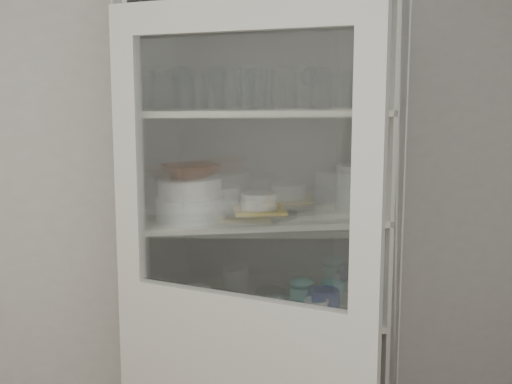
# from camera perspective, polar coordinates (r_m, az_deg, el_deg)

# --- Properties ---
(wall_back) EXTENTS (3.60, 0.02, 2.60)m
(wall_back) POSITION_cam_1_polar(r_m,az_deg,el_deg) (2.65, -5.03, -0.37)
(wall_back) COLOR #BBB9B6
(wall_back) RESTS_ON ground
(pantry_cabinet) EXTENTS (1.00, 0.45, 2.10)m
(pantry_cabinet) POSITION_cam_1_polar(r_m,az_deg,el_deg) (2.60, -0.22, -8.70)
(pantry_cabinet) COLOR silver
(pantry_cabinet) RESTS_ON floor
(cupboard_door) EXTENTS (0.76, 0.55, 2.00)m
(cupboard_door) POSITION_cam_1_polar(r_m,az_deg,el_deg) (2.10, -1.55, -15.08)
(cupboard_door) COLOR silver
(cupboard_door) RESTS_ON floor
(tumbler_0) EXTENTS (0.07, 0.07, 0.13)m
(tumbler_0) POSITION_cam_1_polar(r_m,az_deg,el_deg) (2.23, -8.33, 8.84)
(tumbler_0) COLOR silver
(tumbler_0) RESTS_ON shelf_glass
(tumbler_1) EXTENTS (0.08, 0.08, 0.13)m
(tumbler_1) POSITION_cam_1_polar(r_m,az_deg,el_deg) (2.26, -9.67, 8.84)
(tumbler_1) COLOR silver
(tumbler_1) RESTS_ON shelf_glass
(tumbler_2) EXTENTS (0.08, 0.08, 0.15)m
(tumbler_2) POSITION_cam_1_polar(r_m,az_deg,el_deg) (2.27, -6.31, 9.05)
(tumbler_2) COLOR silver
(tumbler_2) RESTS_ON shelf_glass
(tumbler_3) EXTENTS (0.08, 0.08, 0.15)m
(tumbler_3) POSITION_cam_1_polar(r_m,az_deg,el_deg) (2.28, -2.18, 9.22)
(tumbler_3) COLOR silver
(tumbler_3) RESTS_ON shelf_glass
(tumbler_4) EXTENTS (0.09, 0.09, 0.14)m
(tumbler_4) POSITION_cam_1_polar(r_m,az_deg,el_deg) (2.26, 0.71, 9.10)
(tumbler_4) COLOR silver
(tumbler_4) RESTS_ON shelf_glass
(tumbler_5) EXTENTS (0.09, 0.09, 0.14)m
(tumbler_5) POSITION_cam_1_polar(r_m,az_deg,el_deg) (2.35, 5.87, 9.05)
(tumbler_5) COLOR silver
(tumbler_5) RESTS_ON shelf_glass
(tumbler_6) EXTENTS (0.08, 0.08, 0.13)m
(tumbler_6) POSITION_cam_1_polar(r_m,az_deg,el_deg) (2.40, 9.97, 8.77)
(tumbler_6) COLOR silver
(tumbler_6) RESTS_ON shelf_glass
(tumbler_7) EXTENTS (0.10, 0.10, 0.15)m
(tumbler_7) POSITION_cam_1_polar(r_m,az_deg,el_deg) (2.38, -9.90, 9.05)
(tumbler_7) COLOR silver
(tumbler_7) RESTS_ON shelf_glass
(tumbler_8) EXTENTS (0.07, 0.07, 0.14)m
(tumbler_8) POSITION_cam_1_polar(r_m,az_deg,el_deg) (2.37, -5.08, 8.98)
(tumbler_8) COLOR silver
(tumbler_8) RESTS_ON shelf_glass
(tumbler_9) EXTENTS (0.10, 0.10, 0.15)m
(tumbler_9) POSITION_cam_1_polar(r_m,az_deg,el_deg) (2.42, 0.16, 9.13)
(tumbler_9) COLOR silver
(tumbler_9) RESTS_ON shelf_glass
(tumbler_10) EXTENTS (0.08, 0.08, 0.15)m
(tumbler_10) POSITION_cam_1_polar(r_m,az_deg,el_deg) (2.40, -1.03, 9.16)
(tumbler_10) COLOR silver
(tumbler_10) RESTS_ON shelf_glass
(goblet_0) EXTENTS (0.08, 0.08, 0.18)m
(goblet_0) POSITION_cam_1_polar(r_m,az_deg,el_deg) (2.48, -6.74, 9.41)
(goblet_0) COLOR silver
(goblet_0) RESTS_ON shelf_glass
(goblet_1) EXTENTS (0.08, 0.08, 0.18)m
(goblet_1) POSITION_cam_1_polar(r_m,az_deg,el_deg) (2.50, -3.54, 9.44)
(goblet_1) COLOR silver
(goblet_1) RESTS_ON shelf_glass
(goblet_2) EXTENTS (0.08, 0.08, 0.17)m
(goblet_2) POSITION_cam_1_polar(r_m,az_deg,el_deg) (2.56, 5.65, 9.37)
(goblet_2) COLOR silver
(goblet_2) RESTS_ON shelf_glass
(goblet_3) EXTENTS (0.08, 0.08, 0.17)m
(goblet_3) POSITION_cam_1_polar(r_m,az_deg,el_deg) (2.55, 4.83, 9.37)
(goblet_3) COLOR silver
(goblet_3) RESTS_ON shelf_glass
(plate_stack_front) EXTENTS (0.25, 0.25, 0.08)m
(plate_stack_front) POSITION_cam_1_polar(r_m,az_deg,el_deg) (2.35, -5.86, -1.48)
(plate_stack_front) COLOR silver
(plate_stack_front) RESTS_ON shelf_plates
(plate_stack_back) EXTENTS (0.23, 0.23, 0.10)m
(plate_stack_back) POSITION_cam_1_polar(r_m,az_deg,el_deg) (2.54, -4.00, -0.55)
(plate_stack_back) COLOR silver
(plate_stack_back) RESTS_ON shelf_plates
(cream_bowl) EXTENTS (0.26, 0.26, 0.07)m
(cream_bowl) POSITION_cam_1_polar(r_m,az_deg,el_deg) (2.34, -5.89, 0.38)
(cream_bowl) COLOR silver
(cream_bowl) RESTS_ON plate_stack_front
(terracotta_bowl) EXTENTS (0.26, 0.26, 0.05)m
(terracotta_bowl) POSITION_cam_1_polar(r_m,az_deg,el_deg) (2.33, -5.92, 1.86)
(terracotta_bowl) COLOR #5E2F17
(terracotta_bowl) RESTS_ON cream_bowl
(glass_platter) EXTENTS (0.35, 0.35, 0.02)m
(glass_platter) POSITION_cam_1_polar(r_m,az_deg,el_deg) (2.42, 0.28, -1.96)
(glass_platter) COLOR silver
(glass_platter) RESTS_ON shelf_plates
(yellow_trivet) EXTENTS (0.20, 0.20, 0.01)m
(yellow_trivet) POSITION_cam_1_polar(r_m,az_deg,el_deg) (2.42, 0.28, -1.62)
(yellow_trivet) COLOR gold
(yellow_trivet) RESTS_ON glass_platter
(white_ramekin) EXTENTS (0.18, 0.18, 0.06)m
(white_ramekin) POSITION_cam_1_polar(r_m,az_deg,el_deg) (2.41, 0.28, -0.77)
(white_ramekin) COLOR silver
(white_ramekin) RESTS_ON yellow_trivet
(grey_bowl_stack) EXTENTS (0.14, 0.14, 0.18)m
(grey_bowl_stack) POSITION_cam_1_polar(r_m,az_deg,el_deg) (2.55, 8.67, 0.37)
(grey_bowl_stack) COLOR #B1B2B2
(grey_bowl_stack) RESTS_ON shelf_plates
(mug_blue) EXTENTS (0.16, 0.16, 0.10)m
(mug_blue) POSITION_cam_1_polar(r_m,az_deg,el_deg) (2.56, 6.03, -9.68)
(mug_blue) COLOR navy
(mug_blue) RESTS_ON shelf_mugs
(mug_teal) EXTENTS (0.13, 0.13, 0.10)m
(mug_teal) POSITION_cam_1_polar(r_m,az_deg,el_deg) (2.68, 6.87, -8.91)
(mug_teal) COLOR teal
(mug_teal) RESTS_ON shelf_mugs
(mug_white) EXTENTS (0.11, 0.11, 0.09)m
(mug_white) POSITION_cam_1_polar(r_m,az_deg,el_deg) (2.48, 5.36, -10.43)
(mug_white) COLOR silver
(mug_white) RESTS_ON shelf_mugs
(teal_jar) EXTENTS (0.10, 0.10, 0.12)m
(teal_jar) POSITION_cam_1_polar(r_m,az_deg,el_deg) (2.60, 4.07, -9.21)
(teal_jar) COLOR teal
(teal_jar) RESTS_ON shelf_mugs
(measuring_cups) EXTENTS (0.10, 0.10, 0.04)m
(measuring_cups) POSITION_cam_1_polar(r_m,az_deg,el_deg) (2.48, -1.81, -11.03)
(measuring_cups) COLOR silver
(measuring_cups) RESTS_ON shelf_mugs
(white_canister) EXTENTS (0.13, 0.13, 0.12)m
(white_canister) POSITION_cam_1_polar(r_m,az_deg,el_deg) (2.53, -5.15, -9.67)
(white_canister) COLOR silver
(white_canister) RESTS_ON shelf_mugs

